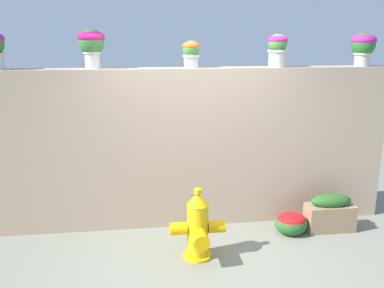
% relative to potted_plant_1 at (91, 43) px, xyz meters
% --- Properties ---
extents(ground_plane, '(24.00, 24.00, 0.00)m').
position_rel_potted_plant_1_xyz_m(ground_plane, '(1.21, -1.30, -2.39)').
color(ground_plane, gray).
extents(stone_wall, '(5.24, 0.33, 2.09)m').
position_rel_potted_plant_1_xyz_m(stone_wall, '(1.21, -0.03, -1.35)').
color(stone_wall, tan).
rests_on(stone_wall, ground).
extents(potted_plant_1, '(0.33, 0.33, 0.47)m').
position_rel_potted_plant_1_xyz_m(potted_plant_1, '(0.00, 0.00, 0.00)').
color(potted_plant_1, beige).
rests_on(potted_plant_1, stone_wall).
extents(potted_plant_2, '(0.22, 0.22, 0.33)m').
position_rel_potted_plant_1_xyz_m(potted_plant_2, '(1.22, -0.03, -0.11)').
color(potted_plant_2, beige).
rests_on(potted_plant_2, stone_wall).
extents(potted_plant_3, '(0.25, 0.25, 0.42)m').
position_rel_potted_plant_1_xyz_m(potted_plant_3, '(2.31, -0.06, -0.06)').
color(potted_plant_3, beige).
rests_on(potted_plant_3, stone_wall).
extents(potted_plant_4, '(0.32, 0.32, 0.43)m').
position_rel_potted_plant_1_xyz_m(potted_plant_4, '(3.47, -0.06, -0.03)').
color(potted_plant_4, beige).
rests_on(potted_plant_4, stone_wall).
extents(fire_hydrant, '(0.63, 0.50, 0.83)m').
position_rel_potted_plant_1_xyz_m(fire_hydrant, '(1.17, -1.01, -2.02)').
color(fire_hydrant, yellow).
rests_on(fire_hydrant, ground).
extents(flower_bush_left, '(0.41, 0.37, 0.29)m').
position_rel_potted_plant_1_xyz_m(flower_bush_left, '(2.44, -0.57, -2.24)').
color(flower_bush_left, '#2B6427').
rests_on(flower_bush_left, ground).
extents(planter_box, '(0.63, 0.27, 0.50)m').
position_rel_potted_plant_1_xyz_m(planter_box, '(2.98, -0.54, -2.15)').
color(planter_box, '#9A7B5A').
rests_on(planter_box, ground).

